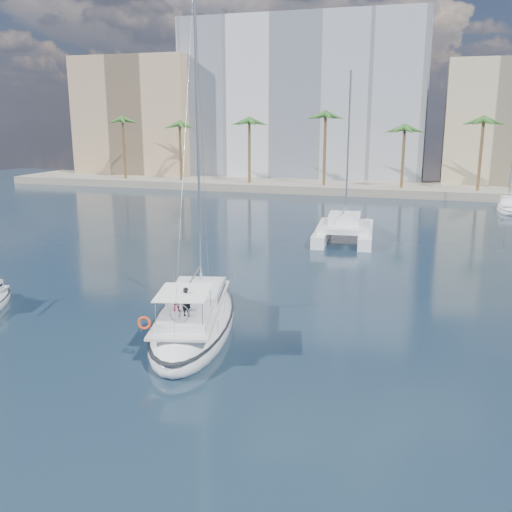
% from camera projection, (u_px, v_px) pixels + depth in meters
% --- Properties ---
extents(ground, '(160.00, 160.00, 0.00)m').
position_uv_depth(ground, '(234.00, 316.00, 33.52)').
color(ground, black).
rests_on(ground, ground).
extents(quay, '(120.00, 14.00, 1.20)m').
position_uv_depth(quay, '(361.00, 187.00, 90.03)').
color(quay, gray).
rests_on(quay, ground).
extents(building_modern, '(42.00, 16.00, 28.00)m').
position_uv_depth(building_modern, '(305.00, 102.00, 101.42)').
color(building_modern, silver).
rests_on(building_modern, ground).
extents(building_tan_left, '(22.00, 14.00, 22.00)m').
position_uv_depth(building_tan_left, '(143.00, 119.00, 106.97)').
color(building_tan_left, tan).
rests_on(building_tan_left, ground).
extents(building_beige, '(20.00, 14.00, 20.00)m').
position_uv_depth(building_beige, '(511.00, 126.00, 89.89)').
color(building_beige, beige).
rests_on(building_beige, ground).
extents(palm_left, '(3.60, 3.60, 12.30)m').
position_uv_depth(palm_left, '(152.00, 124.00, 93.71)').
color(palm_left, brown).
rests_on(palm_left, ground).
extents(palm_centre, '(3.60, 3.60, 12.30)m').
position_uv_depth(palm_centre, '(361.00, 125.00, 84.02)').
color(palm_centre, brown).
rests_on(palm_centre, ground).
extents(main_sloop, '(7.23, 13.80, 19.55)m').
position_uv_depth(main_sloop, '(194.00, 320.00, 31.26)').
color(main_sloop, white).
rests_on(main_sloop, ground).
extents(catamaran, '(6.22, 11.01, 15.60)m').
position_uv_depth(catamaran, '(344.00, 228.00, 54.39)').
color(catamaran, white).
rests_on(catamaran, ground).
extents(seagull, '(0.95, 0.41, 0.18)m').
position_uv_depth(seagull, '(165.00, 294.00, 34.99)').
color(seagull, silver).
rests_on(seagull, ground).
extents(moored_yacht_a, '(3.37, 9.52, 11.90)m').
position_uv_depth(moored_yacht_a, '(508.00, 210.00, 71.47)').
color(moored_yacht_a, white).
rests_on(moored_yacht_a, ground).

